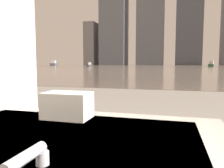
# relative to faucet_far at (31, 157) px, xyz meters

# --- Properties ---
(faucet_far) EXTENTS (0.04, 0.19, 0.08)m
(faucet_far) POSITION_rel_faucet_far_xyz_m (0.00, 0.00, 0.00)
(faucet_far) COLOR silver
(faucet_far) RESTS_ON bathtub
(towel_stack) EXTENTS (0.29, 0.18, 0.16)m
(towel_stack) POSITION_rel_faucet_far_xyz_m (-0.21, 0.65, 0.03)
(towel_stack) COLOR silver
(towel_stack) RESTS_ON bathtub
(harbor_water) EXTENTS (180.00, 110.00, 0.01)m
(harbor_water) POSITION_rel_faucet_far_xyz_m (-0.16, 61.83, -0.60)
(harbor_water) COLOR gray
(harbor_water) RESTS_ON ground_plane
(harbor_boat_1) EXTENTS (3.20, 5.60, 1.99)m
(harbor_boat_1) POSITION_rel_faucet_far_xyz_m (-44.52, 76.89, 0.11)
(harbor_boat_1) COLOR #4C4C51
(harbor_boat_1) RESTS_ON harbor_water
(harbor_boat_2) EXTENTS (2.46, 3.11, 1.13)m
(harbor_boat_2) POSITION_rel_faucet_far_xyz_m (-20.66, 53.97, -0.19)
(harbor_boat_2) COLOR #4C4C51
(harbor_boat_2) RESTS_ON harbor_water
(harbor_boat_4) EXTENTS (2.24, 4.16, 1.48)m
(harbor_boat_4) POSITION_rel_faucet_far_xyz_m (10.73, 63.26, -0.07)
(harbor_boat_4) COLOR #335647
(harbor_boat_4) RESTS_ON harbor_water
(skyline_tower_0) EXTENTS (6.12, 11.18, 23.60)m
(skyline_tower_0) POSITION_rel_faucet_far_xyz_m (-43.74, 117.83, 11.20)
(skyline_tower_0) COLOR slate
(skyline_tower_0) RESTS_ON ground_plane
(skyline_tower_1) EXTENTS (13.77, 12.56, 38.91)m
(skyline_tower_1) POSITION_rel_faucet_far_xyz_m (-30.69, 117.83, 18.85)
(skyline_tower_1) COLOR slate
(skyline_tower_1) RESTS_ON ground_plane
(skyline_tower_2) EXTENTS (13.83, 10.43, 65.25)m
(skyline_tower_2) POSITION_rel_faucet_far_xyz_m (-10.81, 117.83, 32.03)
(skyline_tower_2) COLOR slate
(skyline_tower_2) RESTS_ON ground_plane
(skyline_tower_3) EXTENTS (12.70, 7.25, 34.43)m
(skyline_tower_3) POSITION_rel_faucet_far_xyz_m (8.46, 117.83, 16.62)
(skyline_tower_3) COLOR #4C515B
(skyline_tower_3) RESTS_ON ground_plane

